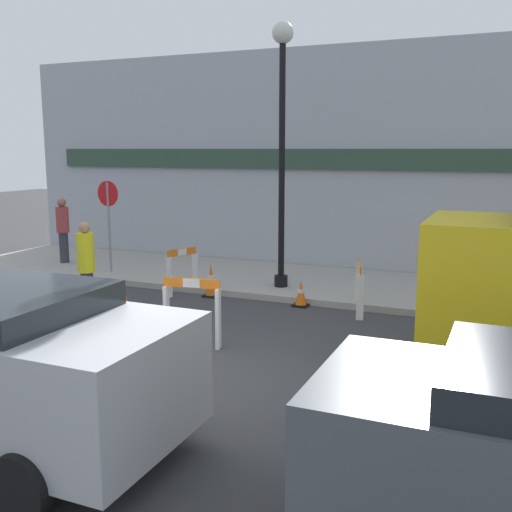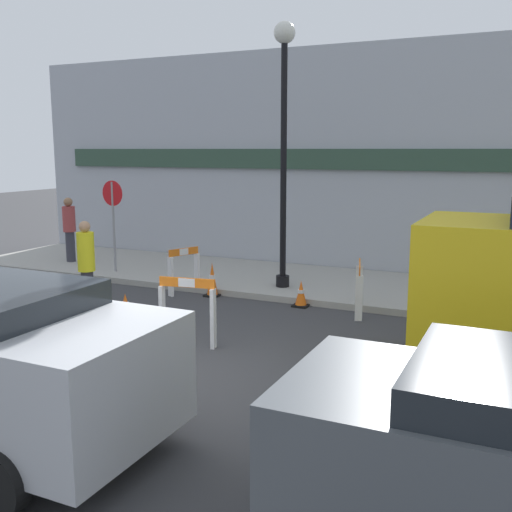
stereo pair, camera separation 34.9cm
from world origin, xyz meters
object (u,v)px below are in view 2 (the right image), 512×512
streetlamp_post (284,121)px  person_worker (86,265)px  stop_sign (113,211)px  person_pedestrian (69,227)px

streetlamp_post → person_worker: streetlamp_post is taller
streetlamp_post → stop_sign: bearing=-177.4°
stop_sign → person_pedestrian: size_ratio=1.30×
stop_sign → person_worker: (1.77, -3.05, -0.63)m
person_worker → person_pedestrian: 5.11m
streetlamp_post → person_worker: size_ratio=3.07×
stop_sign → person_pedestrian: bearing=-12.5°
stop_sign → streetlamp_post: bearing=-173.7°
streetlamp_post → person_pedestrian: bearing=176.8°
streetlamp_post → stop_sign: (-4.30, -0.19, -2.01)m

